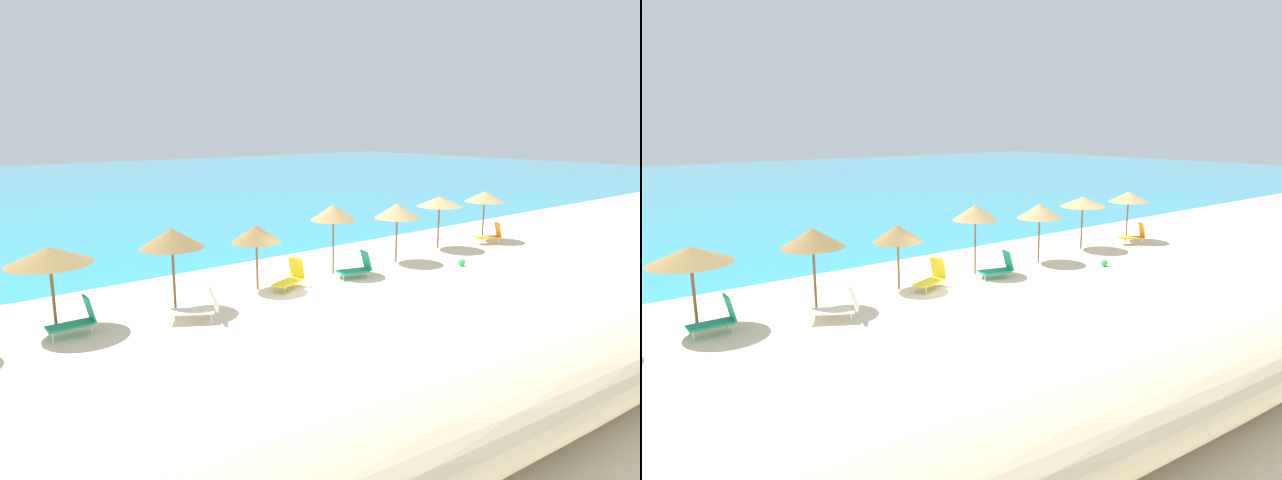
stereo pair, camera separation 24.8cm
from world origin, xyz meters
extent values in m
plane|color=beige|center=(0.00, 0.00, 0.00)|extent=(160.00, 160.00, 0.00)
cube|color=teal|center=(0.00, 43.07, 0.00)|extent=(160.00, 74.28, 0.01)
ellipsoid|color=beige|center=(-3.34, -8.62, 1.32)|extent=(47.64, 9.99, 2.64)
cylinder|color=brown|center=(-8.29, 2.08, 1.13)|extent=(0.10, 0.10, 2.27)
cone|color=olive|center=(-8.29, 2.08, 2.38)|extent=(2.48, 2.48, 0.52)
cylinder|color=brown|center=(-4.63, 1.61, 1.17)|extent=(0.09, 0.09, 2.33)
cone|color=olive|center=(-4.63, 1.61, 2.51)|extent=(2.12, 2.12, 0.66)
cylinder|color=brown|center=(-1.13, 1.93, 1.01)|extent=(0.09, 0.09, 2.01)
cone|color=olive|center=(-1.13, 1.93, 2.18)|extent=(1.90, 1.90, 0.64)
cylinder|color=brown|center=(2.56, 1.83, 1.23)|extent=(0.07, 0.07, 2.47)
cone|color=#9E7F4C|center=(2.56, 1.83, 2.63)|extent=(1.91, 1.91, 0.64)
cylinder|color=brown|center=(6.14, 1.60, 1.10)|extent=(0.08, 0.08, 2.20)
cone|color=tan|center=(6.14, 1.60, 2.38)|extent=(2.04, 2.04, 0.67)
cylinder|color=brown|center=(9.84, 2.21, 1.16)|extent=(0.09, 0.09, 2.32)
cone|color=tan|center=(9.84, 2.21, 2.42)|extent=(2.25, 2.25, 0.50)
cylinder|color=brown|center=(13.39, 2.03, 1.14)|extent=(0.08, 0.08, 2.27)
cone|color=tan|center=(13.39, 2.03, 2.40)|extent=(2.09, 2.09, 0.56)
cube|color=yellow|center=(-0.26, 1.18, 0.29)|extent=(1.50, 1.07, 0.07)
cube|color=yellow|center=(0.34, 1.41, 0.73)|extent=(0.46, 0.67, 0.85)
cylinder|color=silver|center=(-0.90, 1.21, 0.13)|extent=(0.04, 0.04, 0.26)
cylinder|color=silver|center=(-0.71, 0.72, 0.13)|extent=(0.04, 0.04, 0.26)
cylinder|color=silver|center=(0.19, 1.63, 0.13)|extent=(0.04, 0.04, 0.26)
cylinder|color=silver|center=(0.38, 1.14, 0.13)|extent=(0.04, 0.04, 0.26)
cube|color=#199972|center=(-8.07, 1.37, 0.34)|extent=(1.28, 0.60, 0.07)
cube|color=#199972|center=(-7.48, 1.37, 0.75)|extent=(0.23, 0.60, 0.81)
cylinder|color=silver|center=(-8.61, 1.63, 0.15)|extent=(0.04, 0.04, 0.30)
cylinder|color=silver|center=(-8.62, 1.12, 0.15)|extent=(0.04, 0.04, 0.30)
cylinder|color=silver|center=(-7.53, 1.62, 0.15)|extent=(0.04, 0.04, 0.30)
cylinder|color=silver|center=(-7.53, 1.12, 0.15)|extent=(0.04, 0.04, 0.30)
cube|color=orange|center=(12.74, 1.29, 0.37)|extent=(1.35, 1.18, 0.07)
cube|color=orange|center=(13.22, 0.97, 0.77)|extent=(0.53, 0.63, 0.78)
cylinder|color=silver|center=(12.45, 1.79, 0.17)|extent=(0.04, 0.04, 0.34)
cylinder|color=silver|center=(12.17, 1.36, 0.17)|extent=(0.04, 0.04, 0.34)
cylinder|color=silver|center=(13.32, 1.21, 0.17)|extent=(0.04, 0.04, 0.34)
cylinder|color=silver|center=(13.04, 0.79, 0.17)|extent=(0.04, 0.04, 0.34)
cube|color=#199972|center=(2.78, 0.83, 0.29)|extent=(1.44, 0.98, 0.07)
cube|color=#199972|center=(3.37, 0.66, 0.70)|extent=(0.45, 0.70, 0.80)
cylinder|color=silver|center=(2.32, 1.25, 0.13)|extent=(0.04, 0.04, 0.26)
cylinder|color=silver|center=(2.17, 0.72, 0.13)|extent=(0.04, 0.04, 0.26)
cylinder|color=silver|center=(3.39, 0.95, 0.13)|extent=(0.04, 0.04, 0.26)
cylinder|color=silver|center=(3.24, 0.42, 0.13)|extent=(0.04, 0.04, 0.26)
cube|color=white|center=(-4.73, 0.20, 0.36)|extent=(1.59, 1.28, 0.07)
cube|color=white|center=(-4.12, -0.16, 0.77)|extent=(0.60, 0.69, 0.79)
cylinder|color=silver|center=(-5.14, 0.75, 0.16)|extent=(0.04, 0.04, 0.33)
cylinder|color=silver|center=(-5.40, 0.31, 0.16)|extent=(0.04, 0.04, 0.33)
cylinder|color=silver|center=(-4.05, 0.10, 0.16)|extent=(0.04, 0.04, 0.33)
cylinder|color=silver|center=(-4.31, -0.34, 0.16)|extent=(0.04, 0.04, 0.33)
sphere|color=green|center=(7.90, -0.75, 0.16)|extent=(0.32, 0.32, 0.32)
camera|label=1|loc=(-12.03, -15.40, 6.19)|focal=31.03mm
camera|label=2|loc=(-11.83, -15.55, 6.19)|focal=31.03mm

